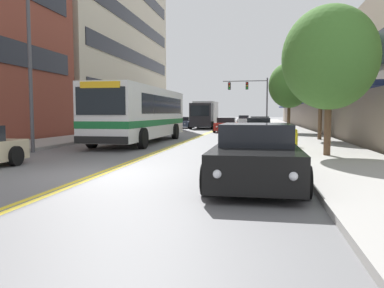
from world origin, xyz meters
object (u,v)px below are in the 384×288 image
at_px(street_lamp_left_near, 38,51).
at_px(car_silver_moving_lead, 244,120).
at_px(street_tree_right_far, 289,85).
at_px(car_charcoal_parked_right_mid, 259,128).
at_px(car_red_moving_second, 226,125).
at_px(traffic_signal_mast, 251,92).
at_px(street_tree_right_near, 330,58).
at_px(car_black_parked_right_foreground, 256,156).
at_px(street_tree_right_mid, 321,68).
at_px(car_dark_grey_parked_right_far, 260,125).
at_px(fire_hydrant, 295,138).
at_px(box_truck, 205,114).
at_px(city_bus, 142,112).
at_px(car_slate_blue_parked_left_near, 183,123).

bearing_deg(street_lamp_left_near, car_silver_moving_lead, 80.76).
bearing_deg(street_tree_right_far, street_lamp_left_near, -124.93).
xyz_separation_m(car_charcoal_parked_right_mid, car_red_moving_second, (-2.88, 5.85, -0.03)).
xyz_separation_m(traffic_signal_mast, street_tree_right_near, (3.54, -33.21, -0.64)).
height_order(car_black_parked_right_foreground, street_tree_right_mid, street_tree_right_mid).
xyz_separation_m(car_dark_grey_parked_right_far, fire_hydrant, (1.59, -16.82, -0.10)).
bearing_deg(street_tree_right_mid, street_lamp_left_near, -146.46).
bearing_deg(car_silver_moving_lead, fire_hydrant, -84.21).
distance_m(box_truck, street_lamp_left_near, 27.55).
height_order(car_silver_moving_lead, fire_hydrant, car_silver_moving_lead).
bearing_deg(box_truck, car_silver_moving_lead, 76.14).
xyz_separation_m(box_truck, fire_hydrant, (7.72, -24.08, -1.02)).
height_order(city_bus, car_silver_moving_lead, city_bus).
height_order(car_black_parked_right_foreground, box_truck, box_truck).
bearing_deg(car_silver_moving_lead, box_truck, -103.86).
distance_m(car_dark_grey_parked_right_far, car_red_moving_second, 3.06).
height_order(car_red_moving_second, street_tree_right_mid, street_tree_right_mid).
relative_size(city_bus, car_slate_blue_parked_left_near, 2.53).
xyz_separation_m(car_black_parked_right_foreground, street_lamp_left_near, (-9.20, 5.62, 3.63)).
height_order(street_lamp_left_near, street_tree_right_near, street_lamp_left_near).
height_order(car_slate_blue_parked_left_near, car_charcoal_parked_right_mid, car_charcoal_parked_right_mid).
distance_m(car_slate_blue_parked_left_near, street_lamp_left_near, 27.99).
height_order(car_slate_blue_parked_left_near, car_silver_moving_lead, car_silver_moving_lead).
relative_size(car_charcoal_parked_right_mid, fire_hydrant, 5.71).
relative_size(traffic_signal_mast, street_tree_right_near, 1.12).
xyz_separation_m(car_red_moving_second, street_tree_right_far, (5.26, -2.66, 3.31)).
height_order(box_truck, street_tree_right_near, street_tree_right_near).
bearing_deg(street_tree_right_mid, car_charcoal_parked_right_mid, 126.03).
height_order(city_bus, car_black_parked_right_foreground, city_bus).
relative_size(car_charcoal_parked_right_mid, street_lamp_left_near, 0.67).
bearing_deg(street_lamp_left_near, fire_hydrant, 16.19).
distance_m(city_bus, street_tree_right_near, 11.39).
relative_size(car_charcoal_parked_right_mid, car_silver_moving_lead, 1.08).
distance_m(car_charcoal_parked_right_mid, street_tree_right_near, 14.17).
bearing_deg(car_red_moving_second, city_bus, -106.12).
bearing_deg(car_charcoal_parked_right_mid, city_bus, -132.91).
xyz_separation_m(car_slate_blue_parked_left_near, fire_hydrant, (10.35, -24.59, -0.05)).
xyz_separation_m(car_black_parked_right_foreground, traffic_signal_mast, (-1.01, 38.61, 3.65)).
bearing_deg(car_charcoal_parked_right_mid, street_lamp_left_near, -124.48).
height_order(car_black_parked_right_foreground, car_charcoal_parked_right_mid, car_black_parked_right_foreground).
bearing_deg(street_tree_right_near, car_silver_moving_lead, 96.47).
relative_size(car_charcoal_parked_right_mid, car_red_moving_second, 1.10).
xyz_separation_m(box_truck, street_tree_right_near, (8.58, -27.45, 2.10)).
height_order(car_silver_moving_lead, traffic_signal_mast, traffic_signal_mast).
bearing_deg(city_bus, box_truck, 88.37).
distance_m(traffic_signal_mast, street_tree_right_mid, 24.95).
height_order(traffic_signal_mast, street_tree_right_mid, street_tree_right_mid).
xyz_separation_m(car_black_parked_right_foreground, car_red_moving_second, (-2.89, 24.85, -0.05)).
bearing_deg(fire_hydrant, car_silver_moving_lead, 95.79).
xyz_separation_m(car_silver_moving_lead, box_truck, (-3.74, -15.17, 0.93)).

